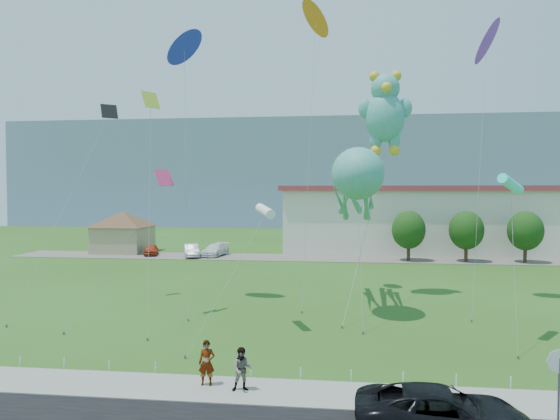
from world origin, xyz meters
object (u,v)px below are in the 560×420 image
object	(u,v)px
warehouse	(529,219)
parked_car_white	(215,250)
stop_sign	(559,368)
pavilion	(123,228)
suv	(443,413)
octopus_kite	(357,185)
pedestrian_left	(207,363)
pedestrian_right	(242,369)
parked_car_red	(151,250)
parked_car_silver	(191,250)
teddy_bear_kite	(385,111)

from	to	relation	value
warehouse	parked_car_white	xyz separation A→B (m)	(-37.73, -8.52, -3.36)
stop_sign	parked_car_white	bearing A→B (deg)	118.14
pavilion	suv	distance (m)	52.69
stop_sign	octopus_kite	xyz separation A→B (m)	(-5.88, 14.57, 6.07)
warehouse	pavilion	bearing A→B (deg)	-173.16
pavilion	parked_car_white	size ratio (longest dim) A/B	1.90
pedestrian_left	pedestrian_right	size ratio (longest dim) A/B	1.06
pedestrian_left	parked_car_red	xyz separation A→B (m)	(-16.84, 37.76, -0.27)
suv	octopus_kite	bearing A→B (deg)	11.18
suv	octopus_kite	xyz separation A→B (m)	(-2.03, 15.86, 7.15)
parked_car_red	pavilion	bearing A→B (deg)	133.26
warehouse	pedestrian_left	world-z (taller)	warehouse
warehouse	parked_car_red	bearing A→B (deg)	-169.14
stop_sign	parked_car_red	distance (m)	48.94
stop_sign	pavilion	bearing A→B (deg)	128.44
parked_car_silver	parked_car_white	size ratio (longest dim) A/B	0.91
pavilion	parked_car_red	size ratio (longest dim) A/B	2.50
parked_car_silver	teddy_bear_kite	size ratio (longest dim) A/B	0.27
pedestrian_right	octopus_kite	distance (m)	15.67
warehouse	parked_car_white	bearing A→B (deg)	-167.28
suv	teddy_bear_kite	world-z (taller)	teddy_bear_kite
stop_sign	pedestrian_left	world-z (taller)	stop_sign
pavilion	octopus_kite	xyz separation A→B (m)	(27.62, -27.64, 4.92)
suv	teddy_bear_kite	xyz separation A→B (m)	(0.12, 21.19, 12.49)
pedestrian_left	warehouse	bearing A→B (deg)	53.41
parked_car_silver	octopus_kite	world-z (taller)	octopus_kite
pedestrian_left	octopus_kite	size ratio (longest dim) A/B	0.17
suv	stop_sign	bearing A→B (deg)	-67.56
suv	parked_car_white	xyz separation A→B (m)	(-17.37, 40.98, -0.03)
suv	pedestrian_right	distance (m)	7.21
parked_car_red	teddy_bear_kite	distance (m)	34.27
pedestrian_right	teddy_bear_kite	xyz separation A→B (m)	(6.82, 18.53, 12.37)
parked_car_red	octopus_kite	xyz separation A→B (m)	(22.97, -24.94, 7.26)
pedestrian_right	octopus_kite	world-z (taller)	octopus_kite
warehouse	octopus_kite	xyz separation A→B (m)	(-22.38, -33.64, 3.82)
pedestrian_right	stop_sign	bearing A→B (deg)	-19.33
suv	pedestrian_right	xyz separation A→B (m)	(-6.70, 2.66, 0.11)
stop_sign	teddy_bear_kite	xyz separation A→B (m)	(-3.74, 19.90, 11.41)
pedestrian_right	parked_car_red	size ratio (longest dim) A/B	0.44
pavilion	parked_car_silver	size ratio (longest dim) A/B	2.09
pedestrian_left	parked_car_white	bearing A→B (deg)	98.60
pedestrian_left	pedestrian_right	distance (m)	1.51
pedestrian_right	parked_car_white	size ratio (longest dim) A/B	0.34
teddy_bear_kite	parked_car_red	bearing A→B (deg)	142.02
pavilion	parked_car_red	world-z (taller)	pavilion
warehouse	parked_car_red	xyz separation A→B (m)	(-45.36, -8.70, -3.44)
pavilion	parked_car_white	bearing A→B (deg)	-11.59
pavilion	teddy_bear_kite	xyz separation A→B (m)	(29.76, -22.31, 10.26)
parked_car_silver	octopus_kite	xyz separation A→B (m)	(17.80, -23.88, 7.16)
parked_car_white	octopus_kite	xyz separation A→B (m)	(15.34, -25.12, 7.18)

